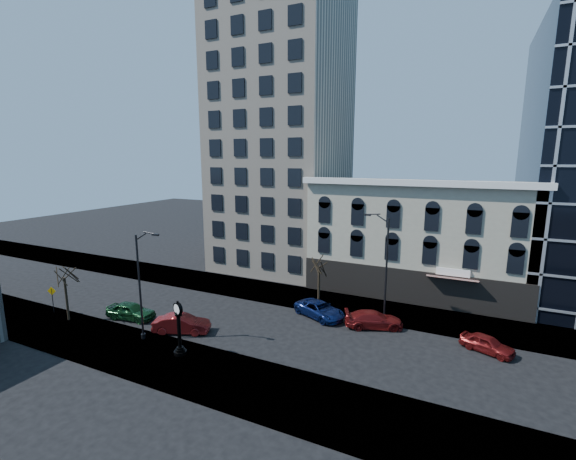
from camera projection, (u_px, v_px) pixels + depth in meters
The scene contains 16 objects.
ground at pixel (248, 324), 34.18m from camera, with size 160.00×160.00×0.00m, color black.
sidewalk_far at pixel (287, 295), 41.26m from camera, with size 160.00×6.00×0.12m, color gray.
sidewalk_near at pixel (189, 367), 27.07m from camera, with size 160.00×6.00×0.12m, color gray.
cream_tower at pixel (281, 120), 49.92m from camera, with size 15.90×15.40×42.50m.
victorian_row at pixel (417, 237), 42.08m from camera, with size 22.60×11.19×12.50m.
street_clock at pixel (179, 330), 28.38m from camera, with size 0.95×0.95×4.21m.
street_lamp_near at pixel (144, 257), 29.71m from camera, with size 2.35×0.42×9.09m.
street_lamp_far at pixel (380, 239), 33.92m from camera, with size 2.54×0.49×9.81m.
bare_tree_near at pixel (63, 268), 33.92m from camera, with size 3.72×3.72×6.38m.
bare_tree_far at pixel (319, 263), 38.52m from camera, with size 3.12×3.12×5.36m.
warning_sign at pixel (52, 295), 36.00m from camera, with size 0.81×0.32×2.59m.
car_near_a at pixel (131, 311), 35.16m from camera, with size 1.83×4.54×1.55m, color #143F1E.
car_near_b at pixel (182, 324), 32.42m from camera, with size 1.63×4.68×1.54m, color maroon.
car_far_a at pixel (320, 310), 35.59m from camera, with size 2.35×5.11×1.42m, color #0C194C.
car_far_b at pixel (374, 319), 33.40m from camera, with size 2.02×4.97×1.44m, color maroon.
car_far_c at pixel (487, 344), 29.18m from camera, with size 1.55×3.86×1.31m, color maroon.
Camera 1 is at (16.96, -27.39, 14.58)m, focal length 24.00 mm.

